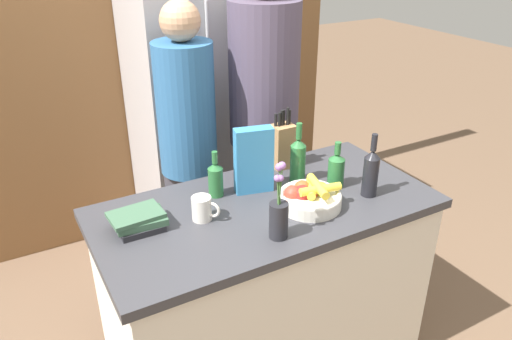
{
  "coord_description": "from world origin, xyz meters",
  "views": [
    {
      "loc": [
        -0.91,
        -1.53,
        1.93
      ],
      "look_at": [
        0.0,
        0.09,
        1.0
      ],
      "focal_mm": 35.0,
      "sensor_mm": 36.0,
      "label": 1
    }
  ],
  "objects_px": {
    "refrigerator": "(198,100)",
    "coffee_mug": "(203,208)",
    "fruit_bowl": "(309,196)",
    "person_at_sink": "(188,144)",
    "bottle_oil": "(336,169)",
    "bottle_water": "(298,159)",
    "knife_block": "(283,145)",
    "person_in_blue": "(264,115)",
    "cereal_box": "(254,160)",
    "bottle_wine": "(216,178)",
    "bottle_vinegar": "(371,172)",
    "flower_vase": "(279,216)",
    "book_stack": "(139,220)"
  },
  "relations": [
    {
      "from": "knife_block",
      "to": "bottle_vinegar",
      "type": "height_order",
      "value": "knife_block"
    },
    {
      "from": "cereal_box",
      "to": "bottle_wine",
      "type": "height_order",
      "value": "cereal_box"
    },
    {
      "from": "coffee_mug",
      "to": "bottle_oil",
      "type": "distance_m",
      "value": 0.62
    },
    {
      "from": "bottle_water",
      "to": "person_in_blue",
      "type": "bearing_deg",
      "value": 77.53
    },
    {
      "from": "flower_vase",
      "to": "person_in_blue",
      "type": "height_order",
      "value": "person_in_blue"
    },
    {
      "from": "coffee_mug",
      "to": "bottle_oil",
      "type": "relative_size",
      "value": 0.48
    },
    {
      "from": "bottle_wine",
      "to": "person_in_blue",
      "type": "height_order",
      "value": "person_in_blue"
    },
    {
      "from": "flower_vase",
      "to": "person_in_blue",
      "type": "bearing_deg",
      "value": 63.33
    },
    {
      "from": "person_in_blue",
      "to": "bottle_vinegar",
      "type": "bearing_deg",
      "value": -75.35
    },
    {
      "from": "fruit_bowl",
      "to": "person_in_blue",
      "type": "bearing_deg",
      "value": 74.95
    },
    {
      "from": "fruit_bowl",
      "to": "flower_vase",
      "type": "distance_m",
      "value": 0.27
    },
    {
      "from": "fruit_bowl",
      "to": "person_at_sink",
      "type": "distance_m",
      "value": 0.77
    },
    {
      "from": "knife_block",
      "to": "cereal_box",
      "type": "xyz_separation_m",
      "value": [
        -0.23,
        -0.14,
        0.03
      ]
    },
    {
      "from": "coffee_mug",
      "to": "cereal_box",
      "type": "bearing_deg",
      "value": 20.39
    },
    {
      "from": "refrigerator",
      "to": "flower_vase",
      "type": "height_order",
      "value": "refrigerator"
    },
    {
      "from": "book_stack",
      "to": "bottle_water",
      "type": "distance_m",
      "value": 0.74
    },
    {
      "from": "cereal_box",
      "to": "person_at_sink",
      "type": "relative_size",
      "value": 0.18
    },
    {
      "from": "coffee_mug",
      "to": "person_at_sink",
      "type": "distance_m",
      "value": 0.65
    },
    {
      "from": "flower_vase",
      "to": "person_at_sink",
      "type": "bearing_deg",
      "value": 89.95
    },
    {
      "from": "cereal_box",
      "to": "bottle_oil",
      "type": "height_order",
      "value": "cereal_box"
    },
    {
      "from": "cereal_box",
      "to": "book_stack",
      "type": "height_order",
      "value": "cereal_box"
    },
    {
      "from": "fruit_bowl",
      "to": "person_at_sink",
      "type": "bearing_deg",
      "value": 107.02
    },
    {
      "from": "refrigerator",
      "to": "bottle_wine",
      "type": "bearing_deg",
      "value": -109.36
    },
    {
      "from": "bottle_vinegar",
      "to": "person_in_blue",
      "type": "height_order",
      "value": "person_in_blue"
    },
    {
      "from": "cereal_box",
      "to": "bottle_wine",
      "type": "xyz_separation_m",
      "value": [
        -0.16,
        0.04,
        -0.06
      ]
    },
    {
      "from": "flower_vase",
      "to": "refrigerator",
      "type": "bearing_deg",
      "value": 78.48
    },
    {
      "from": "flower_vase",
      "to": "bottle_water",
      "type": "xyz_separation_m",
      "value": [
        0.31,
        0.34,
        0.02
      ]
    },
    {
      "from": "refrigerator",
      "to": "flower_vase",
      "type": "bearing_deg",
      "value": -101.52
    },
    {
      "from": "fruit_bowl",
      "to": "coffee_mug",
      "type": "distance_m",
      "value": 0.44
    },
    {
      "from": "coffee_mug",
      "to": "bottle_vinegar",
      "type": "height_order",
      "value": "bottle_vinegar"
    },
    {
      "from": "bottle_water",
      "to": "person_at_sink",
      "type": "xyz_separation_m",
      "value": [
        -0.3,
        0.53,
        -0.07
      ]
    },
    {
      "from": "bottle_wine",
      "to": "bottle_water",
      "type": "bearing_deg",
      "value": -9.12
    },
    {
      "from": "cereal_box",
      "to": "bottle_water",
      "type": "relative_size",
      "value": 1.04
    },
    {
      "from": "bottle_oil",
      "to": "bottle_water",
      "type": "distance_m",
      "value": 0.17
    },
    {
      "from": "person_in_blue",
      "to": "cereal_box",
      "type": "bearing_deg",
      "value": -116.55
    },
    {
      "from": "refrigerator",
      "to": "coffee_mug",
      "type": "height_order",
      "value": "refrigerator"
    },
    {
      "from": "refrigerator",
      "to": "bottle_vinegar",
      "type": "relative_size",
      "value": 6.82
    },
    {
      "from": "coffee_mug",
      "to": "fruit_bowl",
      "type": "bearing_deg",
      "value": -15.52
    },
    {
      "from": "refrigerator",
      "to": "fruit_bowl",
      "type": "relative_size",
      "value": 7.37
    },
    {
      "from": "knife_block",
      "to": "refrigerator",
      "type": "bearing_deg",
      "value": 92.64
    },
    {
      "from": "flower_vase",
      "to": "coffee_mug",
      "type": "relative_size",
      "value": 3.04
    },
    {
      "from": "knife_block",
      "to": "bottle_vinegar",
      "type": "bearing_deg",
      "value": -67.28
    },
    {
      "from": "knife_block",
      "to": "bottle_oil",
      "type": "height_order",
      "value": "knife_block"
    },
    {
      "from": "flower_vase",
      "to": "fruit_bowl",
      "type": "bearing_deg",
      "value": 29.84
    },
    {
      "from": "cereal_box",
      "to": "book_stack",
      "type": "distance_m",
      "value": 0.54
    },
    {
      "from": "fruit_bowl",
      "to": "knife_block",
      "type": "relative_size",
      "value": 0.89
    },
    {
      "from": "coffee_mug",
      "to": "bottle_oil",
      "type": "xyz_separation_m",
      "value": [
        0.62,
        -0.03,
        0.03
      ]
    },
    {
      "from": "flower_vase",
      "to": "bottle_oil",
      "type": "height_order",
      "value": "flower_vase"
    },
    {
      "from": "bottle_vinegar",
      "to": "bottle_wine",
      "type": "relative_size",
      "value": 1.37
    },
    {
      "from": "coffee_mug",
      "to": "book_stack",
      "type": "relative_size",
      "value": 0.47
    }
  ]
}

